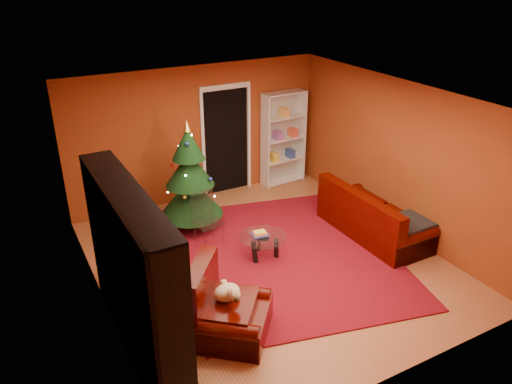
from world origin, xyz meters
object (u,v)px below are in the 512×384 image
media_unit (134,271)px  gift_box_red (169,216)px  sofa (375,212)px  gift_box_green (196,204)px  gift_box_teal (144,222)px  acrylic_chair (209,222)px  armchair (230,308)px  coffee_table (263,246)px  christmas_tree (190,177)px  white_bookshelf (283,139)px  rug (286,254)px  dog (227,292)px

media_unit → gift_box_red: bearing=63.4°
sofa → gift_box_green: bearing=45.1°
gift_box_teal → acrylic_chair: (0.81, -1.01, 0.26)m
media_unit → gift_box_green: (1.95, 2.98, -0.90)m
gift_box_teal → armchair: size_ratio=0.29×
gift_box_teal → coffee_table: (1.40, -1.80, 0.05)m
media_unit → christmas_tree: size_ratio=1.38×
white_bookshelf → gift_box_green: bearing=-172.8°
gift_box_red → coffee_table: bearing=-64.1°
media_unit → acrylic_chair: size_ratio=3.26×
rug → gift_box_green: bearing=107.4°
acrylic_chair → dog: bearing=-113.7°
gift_box_red → armchair: size_ratio=0.20×
rug → armchair: armchair is taller
gift_box_teal → christmas_tree: bearing=-18.8°
gift_box_teal → coffee_table: size_ratio=0.40×
christmas_tree → gift_box_red: bearing=132.3°
acrylic_chair → christmas_tree: bearing=84.1°
gift_box_green → dog: bearing=-105.5°
gift_box_green → gift_box_teal: bearing=-167.5°
coffee_table → armchair: bearing=-132.2°
christmas_tree → gift_box_teal: bearing=161.2°
christmas_tree → dog: size_ratio=4.90×
media_unit → gift_box_green: size_ratio=10.28×
christmas_tree → coffee_table: (0.60, -1.52, -0.75)m
acrylic_chair → gift_box_teal: bearing=122.4°
media_unit → sofa: size_ratio=1.32×
coffee_table → rug: bearing=-19.3°
white_bookshelf → sofa: (0.19, -2.69, -0.53)m
armchair → rug: bearing=-12.2°
acrylic_chair → sofa: bearing=-28.1°
armchair → dog: size_ratio=2.55×
rug → armchair: size_ratio=3.81×
gift_box_teal → gift_box_green: 1.11m
armchair → acrylic_chair: 2.25m
white_bookshelf → coffee_table: white_bookshelf is taller
sofa → acrylic_chair: size_ratio=2.46×
coffee_table → acrylic_chair: size_ratio=0.92×
gift_box_red → coffee_table: coffee_table is taller
dog → gift_box_green: bearing=24.3°
rug → armchair: 2.06m
sofa → coffee_table: bearing=82.1°
gift_box_teal → dog: dog is taller
christmas_tree → gift_box_green: christmas_tree is taller
white_bookshelf → sofa: white_bookshelf is taller
rug → coffee_table: size_ratio=5.14×
christmas_tree → gift_box_green: size_ratio=7.47×
gift_box_teal → gift_box_red: (0.49, 0.07, -0.05)m
media_unit → christmas_tree: (1.68, 2.47, -0.08)m
gift_box_red → christmas_tree: bearing=-47.7°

